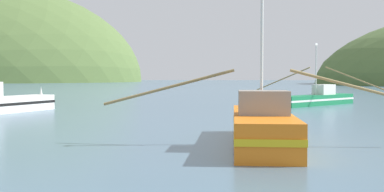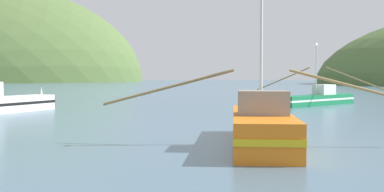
{
  "view_description": "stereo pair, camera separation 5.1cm",
  "coord_description": "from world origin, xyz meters",
  "views": [
    {
      "loc": [
        4.94,
        -6.36,
        2.81
      ],
      "look_at": [
        4.03,
        26.02,
        1.4
      ],
      "focal_mm": 43.35,
      "sensor_mm": 36.0,
      "label": 1
    },
    {
      "loc": [
        4.99,
        -6.36,
        2.81
      ],
      "look_at": [
        4.03,
        26.02,
        1.4
      ],
      "focal_mm": 43.35,
      "sensor_mm": 36.0,
      "label": 2
    }
  ],
  "objects": [
    {
      "name": "fishing_boat_orange",
      "position": [
        7.25,
        12.43,
        0.78
      ],
      "size": [
        13.13,
        9.3,
        6.53
      ],
      "rotation": [
        0.0,
        0.0,
        1.51
      ],
      "color": "orange",
      "rests_on": "ground"
    },
    {
      "name": "fishing_boat_green",
      "position": [
        15.79,
        38.31,
        0.64
      ],
      "size": [
        10.51,
        10.88,
        5.92
      ],
      "rotation": [
        0.0,
        0.0,
        3.91
      ],
      "color": "#197A47",
      "rests_on": "ground"
    }
  ]
}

